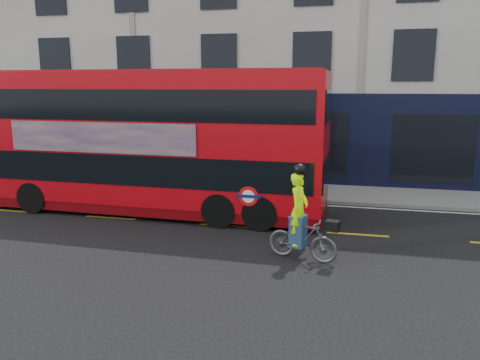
% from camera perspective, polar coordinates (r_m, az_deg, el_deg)
% --- Properties ---
extents(ground, '(120.00, 120.00, 0.00)m').
position_cam_1_polar(ground, '(12.97, 14.24, -8.49)').
color(ground, black).
rests_on(ground, ground).
extents(pavement, '(60.00, 3.00, 0.12)m').
position_cam_1_polar(pavement, '(19.20, 13.88, -1.73)').
color(pavement, gray).
rests_on(pavement, ground).
extents(kerb, '(60.00, 0.12, 0.13)m').
position_cam_1_polar(kerb, '(17.74, 13.94, -2.81)').
color(kerb, slate).
rests_on(kerb, ground).
extents(building_terrace, '(50.00, 10.07, 15.00)m').
position_cam_1_polar(building_terrace, '(25.34, 14.54, 18.32)').
color(building_terrace, '#B9B5AF').
rests_on(building_terrace, ground).
extents(road_edge_line, '(58.00, 0.10, 0.01)m').
position_cam_1_polar(road_edge_line, '(17.46, 13.95, -3.24)').
color(road_edge_line, silver).
rests_on(road_edge_line, ground).
extents(lane_dashes, '(58.00, 0.12, 0.01)m').
position_cam_1_polar(lane_dashes, '(14.39, 14.13, -6.45)').
color(lane_dashes, gold).
rests_on(lane_dashes, ground).
extents(bus, '(12.05, 3.06, 4.83)m').
position_cam_1_polar(bus, '(16.27, -10.78, 4.70)').
color(bus, '#AF070E').
rests_on(bus, ground).
extents(cyclist, '(1.89, 0.97, 2.47)m').
position_cam_1_polar(cyclist, '(11.90, 7.47, -5.83)').
color(cyclist, '#4C4F52').
rests_on(cyclist, ground).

